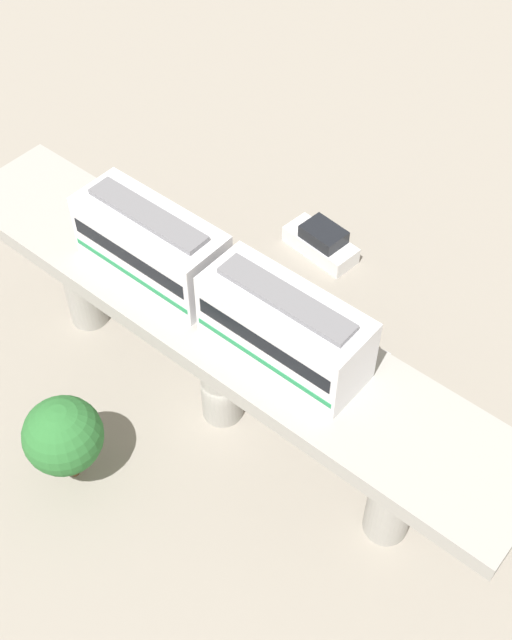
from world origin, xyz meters
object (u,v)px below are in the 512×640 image
Objects in this scene: parked_car_white at (321,242)px; train at (215,284)px; tree_near_viaduct at (63,436)px; parked_car_silver at (344,350)px.

train is at bearing 20.37° from parked_car_white.
tree_near_viaduct is (6.68, -2.74, -5.59)m from train.
train reaches higher than parked_car_white.
train is at bearing 157.68° from tree_near_viaduct.
tree_near_viaduct reaches higher than parked_car_white.
train reaches higher than tree_near_viaduct.
parked_car_silver and parked_car_white have the same top height.
parked_car_white is at bearing -140.91° from parked_car_silver.
parked_car_silver is (-6.08, 2.60, -7.88)m from train.
parked_car_white is at bearing -166.12° from train.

